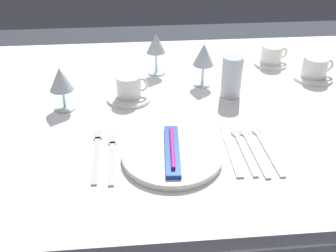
{
  "coord_description": "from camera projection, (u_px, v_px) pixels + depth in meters",
  "views": [
    {
      "loc": [
        -0.1,
        -1.07,
        1.34
      ],
      "look_at": [
        -0.02,
        -0.16,
        0.76
      ],
      "focal_mm": 42.01,
      "sensor_mm": 36.0,
      "label": 1
    }
  ],
  "objects": [
    {
      "name": "dining_table",
      "position": [
        169.0,
        126.0,
        1.28
      ],
      "size": [
        1.8,
        1.11,
        0.74
      ],
      "color": "white",
      "rests_on": "ground"
    },
    {
      "name": "dinner_plate",
      "position": [
        172.0,
        155.0,
        0.99
      ],
      "size": [
        0.25,
        0.25,
        0.02
      ],
      "primitive_type": "cylinder",
      "color": "white",
      "rests_on": "dining_table"
    },
    {
      "name": "toothbrush_package",
      "position": [
        172.0,
        150.0,
        0.98
      ],
      "size": [
        0.05,
        0.21,
        0.02
      ],
      "color": "blue",
      "rests_on": "dinner_plate"
    },
    {
      "name": "fork_outer",
      "position": [
        112.0,
        156.0,
        1.0
      ],
      "size": [
        0.02,
        0.21,
        0.0
      ],
      "color": "beige",
      "rests_on": "dining_table"
    },
    {
      "name": "fork_inner",
      "position": [
        97.0,
        153.0,
        1.01
      ],
      "size": [
        0.02,
        0.23,
        0.0
      ],
      "color": "beige",
      "rests_on": "dining_table"
    },
    {
      "name": "dinner_knife",
      "position": [
        231.0,
        151.0,
        1.02
      ],
      "size": [
        0.02,
        0.22,
        0.0
      ],
      "color": "beige",
      "rests_on": "dining_table"
    },
    {
      "name": "spoon_soup",
      "position": [
        241.0,
        145.0,
        1.04
      ],
      "size": [
        0.03,
        0.21,
        0.01
      ],
      "color": "beige",
      "rests_on": "dining_table"
    },
    {
      "name": "spoon_dessert",
      "position": [
        251.0,
        145.0,
        1.04
      ],
      "size": [
        0.03,
        0.22,
        0.01
      ],
      "color": "beige",
      "rests_on": "dining_table"
    },
    {
      "name": "spoon_tea",
      "position": [
        264.0,
        144.0,
        1.04
      ],
      "size": [
        0.03,
        0.22,
        0.01
      ],
      "color": "beige",
      "rests_on": "dining_table"
    },
    {
      "name": "saucer_left",
      "position": [
        313.0,
        77.0,
        1.38
      ],
      "size": [
        0.14,
        0.14,
        0.01
      ],
      "primitive_type": "cylinder",
      "color": "white",
      "rests_on": "dining_table"
    },
    {
      "name": "coffee_cup_left",
      "position": [
        315.0,
        67.0,
        1.36
      ],
      "size": [
        0.11,
        0.09,
        0.07
      ],
      "color": "white",
      "rests_on": "saucer_left"
    },
    {
      "name": "saucer_right",
      "position": [
        129.0,
        97.0,
        1.26
      ],
      "size": [
        0.14,
        0.14,
        0.01
      ],
      "primitive_type": "cylinder",
      "color": "white",
      "rests_on": "dining_table"
    },
    {
      "name": "coffee_cup_right",
      "position": [
        129.0,
        86.0,
        1.24
      ],
      "size": [
        0.1,
        0.08,
        0.07
      ],
      "color": "white",
      "rests_on": "saucer_right"
    },
    {
      "name": "saucer_far",
      "position": [
        270.0,
        63.0,
        1.48
      ],
      "size": [
        0.12,
        0.12,
        0.01
      ],
      "primitive_type": "cylinder",
      "color": "white",
      "rests_on": "dining_table"
    },
    {
      "name": "coffee_cup_far",
      "position": [
        272.0,
        54.0,
        1.46
      ],
      "size": [
        0.1,
        0.08,
        0.06
      ],
      "color": "white",
      "rests_on": "saucer_far"
    },
    {
      "name": "wine_glass_centre",
      "position": [
        156.0,
        46.0,
        1.37
      ],
      "size": [
        0.07,
        0.07,
        0.15
      ],
      "color": "silver",
      "rests_on": "dining_table"
    },
    {
      "name": "wine_glass_left",
      "position": [
        204.0,
        56.0,
        1.29
      ],
      "size": [
        0.07,
        0.07,
        0.15
      ],
      "color": "silver",
      "rests_on": "dining_table"
    },
    {
      "name": "wine_glass_right",
      "position": [
        61.0,
        81.0,
        1.16
      ],
      "size": [
        0.07,
        0.07,
        0.13
      ],
      "color": "silver",
      "rests_on": "dining_table"
    },
    {
      "name": "drink_tumbler",
      "position": [
        231.0,
        79.0,
        1.25
      ],
      "size": [
        0.07,
        0.07,
        0.14
      ],
      "color": "silver",
      "rests_on": "dining_table"
    }
  ]
}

